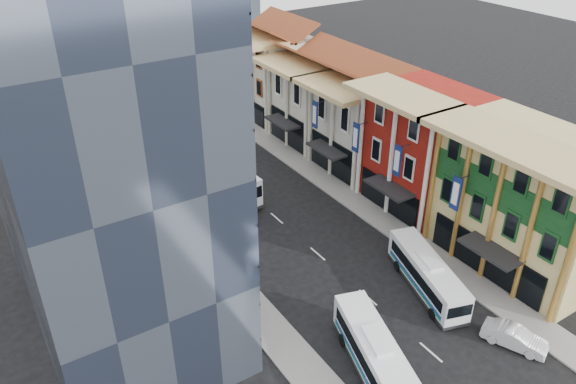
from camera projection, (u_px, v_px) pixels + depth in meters
ground at (441, 361)px, 39.31m from camera, size 200.00×200.00×0.00m
sidewalk_right at (345, 194)px, 59.27m from camera, size 3.00×90.00×0.15m
sidewalk_left at (198, 245)px, 51.34m from camera, size 3.00×90.00×0.15m
shophouse_tan at (527, 202)px, 46.48m from camera, size 8.00×14.00×12.00m
shophouse_red at (424, 149)px, 55.23m from camera, size 8.00×10.00×12.00m
shophouse_cream_near at (362, 126)px, 62.65m from camera, size 8.00×9.00×10.00m
shophouse_cream_mid at (316, 101)px, 69.22m from camera, size 8.00×9.00×10.00m
shophouse_cream_far at (272, 75)px, 76.62m from camera, size 8.00×12.00×11.00m
office_tower at (83, 125)px, 37.72m from camera, size 12.00×26.00×30.00m
office_block_far at (47, 120)px, 58.96m from camera, size 10.00×18.00×14.00m
bus_left_near at (376, 356)px, 37.56m from camera, size 5.29×10.53×3.30m
bus_left_far at (221, 174)px, 59.26m from camera, size 3.48×12.18×3.86m
bus_right at (427, 274)px, 45.22m from camera, size 5.11×10.15×3.18m
sedan_right at (515, 337)px, 40.26m from camera, size 3.30×4.80×1.50m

